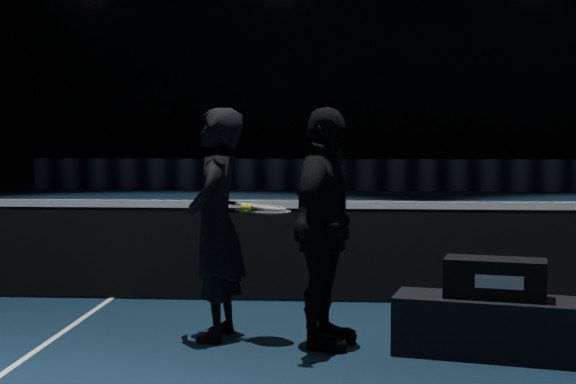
% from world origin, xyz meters
% --- Properties ---
extents(floor, '(36.00, 36.00, 0.00)m').
position_xyz_m(floor, '(0.00, 0.00, 0.00)').
color(floor, '#0E2032').
rests_on(floor, ground).
extents(wall_back, '(30.00, 0.00, 30.00)m').
position_xyz_m(wall_back, '(0.00, 18.00, 5.00)').
color(wall_back, black).
rests_on(wall_back, ground).
extents(court_lines, '(10.98, 23.78, 0.01)m').
position_xyz_m(court_lines, '(0.00, 0.00, 0.00)').
color(court_lines, white).
rests_on(court_lines, floor).
extents(net_mesh, '(12.80, 0.02, 0.86)m').
position_xyz_m(net_mesh, '(0.00, 0.00, 0.45)').
color(net_mesh, black).
rests_on(net_mesh, floor).
extents(net_tape, '(12.80, 0.03, 0.07)m').
position_xyz_m(net_tape, '(0.00, 0.00, 0.92)').
color(net_tape, white).
rests_on(net_tape, net_mesh).
extents(sponsor_backdrop, '(22.00, 0.15, 0.90)m').
position_xyz_m(sponsor_backdrop, '(0.00, 15.50, 0.45)').
color(sponsor_backdrop, black).
rests_on(sponsor_backdrop, floor).
extents(player_bench, '(1.46, 0.77, 0.42)m').
position_xyz_m(player_bench, '(-0.83, -1.77, 0.21)').
color(player_bench, black).
rests_on(player_bench, floor).
extents(racket_bag, '(0.74, 0.45, 0.28)m').
position_xyz_m(racket_bag, '(-0.83, -1.77, 0.56)').
color(racket_bag, black).
rests_on(racket_bag, player_bench).
extents(bag_signature, '(0.32, 0.08, 0.09)m').
position_xyz_m(bag_signature, '(-0.83, -1.92, 0.56)').
color(bag_signature, white).
rests_on(bag_signature, racket_bag).
extents(player_a, '(0.47, 0.67, 1.77)m').
position_xyz_m(player_a, '(-2.87, -1.41, 0.88)').
color(player_a, black).
rests_on(player_a, floor).
extents(player_b, '(0.71, 1.12, 1.77)m').
position_xyz_m(player_b, '(-2.04, -1.60, 0.88)').
color(player_b, black).
rests_on(player_b, floor).
extents(racket_lower, '(0.71, 0.37, 0.03)m').
position_xyz_m(racket_lower, '(-2.43, -1.51, 0.99)').
color(racket_lower, black).
rests_on(racket_lower, player_a).
extents(racket_upper, '(0.71, 0.32, 0.10)m').
position_xyz_m(racket_upper, '(-2.47, -1.46, 1.02)').
color(racket_upper, black).
rests_on(racket_upper, player_b).
extents(tennis_balls, '(0.12, 0.10, 0.12)m').
position_xyz_m(tennis_balls, '(-2.62, -1.46, 1.03)').
color(tennis_balls, yellow).
rests_on(tennis_balls, racket_upper).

